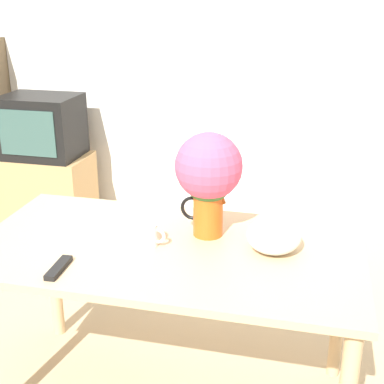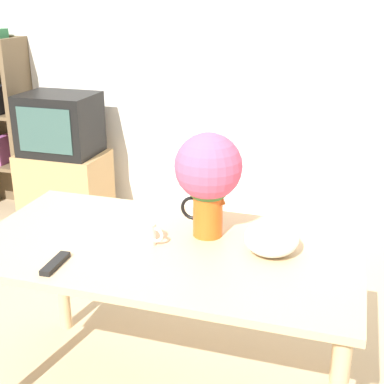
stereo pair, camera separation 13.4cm
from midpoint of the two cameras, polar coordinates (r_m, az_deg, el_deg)
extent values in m
cube|color=silver|center=(3.81, 6.70, 14.32)|extent=(8.00, 0.05, 2.60)
cube|color=tan|center=(2.15, -1.08, -6.07)|extent=(1.54, 0.82, 0.03)
cylinder|color=tan|center=(2.88, -12.50, -7.82)|extent=(0.06, 0.06, 0.74)
cylinder|color=tan|center=(2.56, 17.29, -12.22)|extent=(0.06, 0.06, 0.74)
cylinder|color=#E05619|center=(2.19, 3.46, -2.20)|extent=(0.12, 0.12, 0.20)
cone|color=#E05619|center=(2.15, 4.85, -0.61)|extent=(0.04, 0.04, 0.05)
torus|color=black|center=(2.20, 1.84, -1.76)|extent=(0.10, 0.01, 0.10)
sphere|color=#3D7033|center=(2.14, 3.55, 1.49)|extent=(0.20, 0.20, 0.20)
sphere|color=#DB4C70|center=(2.12, 3.58, 2.70)|extent=(0.27, 0.27, 0.27)
cylinder|color=white|center=(2.14, -3.27, -4.45)|extent=(0.09, 0.09, 0.09)
torus|color=white|center=(2.12, -2.07, -4.62)|extent=(0.06, 0.01, 0.06)
ellipsoid|color=white|center=(2.08, 10.31, -4.88)|extent=(0.21, 0.21, 0.13)
cube|color=black|center=(2.03, -12.54, -7.48)|extent=(0.05, 0.17, 0.02)
cube|color=tan|center=(4.13, -12.41, 0.11)|extent=(0.62, 0.42, 0.59)
cube|color=black|center=(3.98, -12.98, 7.07)|extent=(0.53, 0.40, 0.44)
cube|color=#33514C|center=(3.81, -14.51, 6.33)|extent=(0.41, 0.01, 0.31)
cube|color=brown|center=(4.40, -16.76, 6.43)|extent=(0.04, 0.34, 1.39)
cube|color=brown|center=(4.66, -17.95, 7.06)|extent=(0.48, 0.01, 1.39)
cube|color=brown|center=(4.61, -18.66, 2.88)|extent=(0.41, 0.31, 0.03)
cube|color=#934784|center=(4.55, -18.63, 4.31)|extent=(0.05, 0.19, 0.22)
cube|color=black|center=(4.43, -18.73, 9.36)|extent=(0.06, 0.28, 0.21)
camera|label=1|loc=(0.07, -88.23, 0.67)|focal=50.00mm
camera|label=2|loc=(0.07, 91.77, -0.67)|focal=50.00mm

